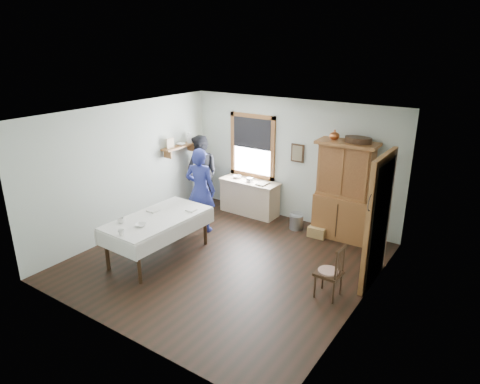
% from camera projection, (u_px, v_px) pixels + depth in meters
% --- Properties ---
extents(room, '(5.01, 5.01, 2.70)m').
position_uv_depth(room, '(225.00, 193.00, 7.45)').
color(room, black).
rests_on(room, ground).
extents(window, '(1.18, 0.07, 1.48)m').
position_uv_depth(window, '(252.00, 143.00, 9.80)').
color(window, white).
rests_on(window, room).
extents(doorway, '(0.09, 1.14, 2.22)m').
position_uv_depth(doorway, '(379.00, 218.00, 6.88)').
color(doorway, '#4E4738').
rests_on(doorway, room).
extents(wall_shelf, '(0.24, 1.00, 0.44)m').
position_uv_depth(wall_shelf, '(181.00, 145.00, 9.82)').
color(wall_shelf, brown).
rests_on(wall_shelf, room).
extents(framed_picture, '(0.30, 0.04, 0.40)m').
position_uv_depth(framed_picture, '(297.00, 153.00, 9.22)').
color(framed_picture, '#342012').
rests_on(framed_picture, room).
extents(rug_beater, '(0.01, 0.27, 0.27)m').
position_uv_depth(rug_beater, '(372.00, 195.00, 6.26)').
color(rug_beater, black).
rests_on(rug_beater, room).
extents(work_counter, '(1.41, 0.55, 0.80)m').
position_uv_depth(work_counter, '(250.00, 197.00, 9.95)').
color(work_counter, tan).
rests_on(work_counter, room).
extents(china_hutch, '(1.20, 0.60, 2.01)m').
position_uv_depth(china_hutch, '(344.00, 191.00, 8.54)').
color(china_hutch, brown).
rests_on(china_hutch, room).
extents(dining_table, '(1.12, 2.04, 0.80)m').
position_uv_depth(dining_table, '(159.00, 237.00, 7.95)').
color(dining_table, silver).
rests_on(dining_table, room).
extents(spindle_chair, '(0.44, 0.44, 0.91)m').
position_uv_depth(spindle_chair, '(329.00, 271.00, 6.68)').
color(spindle_chair, '#342012').
rests_on(spindle_chair, room).
extents(pail, '(0.38, 0.38, 0.31)m').
position_uv_depth(pail, '(296.00, 222.00, 9.21)').
color(pail, gray).
rests_on(pail, room).
extents(wicker_basket, '(0.38, 0.27, 0.21)m').
position_uv_depth(wicker_basket, '(317.00, 232.00, 8.86)').
color(wicker_basket, tan).
rests_on(wicker_basket, room).
extents(woman_blue, '(0.69, 0.53, 1.67)m').
position_uv_depth(woman_blue, '(201.00, 193.00, 8.93)').
color(woman_blue, navy).
rests_on(woman_blue, room).
extents(figure_dark, '(0.87, 0.72, 1.64)m').
position_uv_depth(figure_dark, '(202.00, 176.00, 10.12)').
color(figure_dark, black).
rests_on(figure_dark, room).
extents(table_cup_a, '(0.15, 0.15, 0.09)m').
position_uv_depth(table_cup_a, '(121.00, 220.00, 7.55)').
color(table_cup_a, white).
rests_on(table_cup_a, dining_table).
extents(table_cup_b, '(0.13, 0.13, 0.10)m').
position_uv_depth(table_cup_b, '(121.00, 233.00, 7.07)').
color(table_cup_b, white).
rests_on(table_cup_b, dining_table).
extents(table_bowl, '(0.27, 0.27, 0.05)m').
position_uv_depth(table_bowl, '(141.00, 225.00, 7.42)').
color(table_bowl, white).
rests_on(table_bowl, dining_table).
extents(counter_book, '(0.19, 0.25, 0.02)m').
position_uv_depth(counter_book, '(258.00, 183.00, 9.64)').
color(counter_book, '#6E6349').
rests_on(counter_book, work_counter).
extents(counter_bowl, '(0.26, 0.26, 0.06)m').
position_uv_depth(counter_bowl, '(237.00, 177.00, 10.00)').
color(counter_bowl, white).
rests_on(counter_bowl, work_counter).
extents(shelf_bowl, '(0.22, 0.22, 0.05)m').
position_uv_depth(shelf_bowl, '(181.00, 144.00, 9.82)').
color(shelf_bowl, white).
rests_on(shelf_bowl, wall_shelf).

